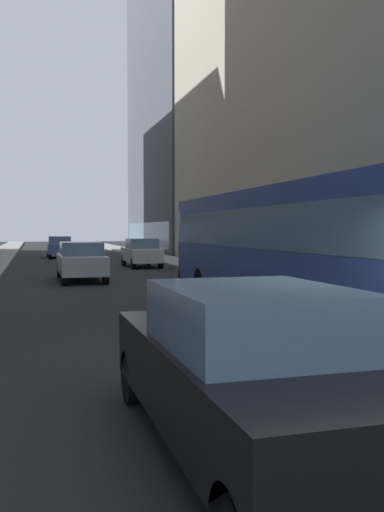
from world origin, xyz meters
TOP-DOWN VIEW (x-y plane):
  - ground_plane at (0.00, 35.00)m, footprint 120.00×120.00m
  - sidewalk_right at (5.70, 35.00)m, footprint 2.40×110.00m
  - building_right_far at (11.90, 47.89)m, footprint 8.64×21.27m
  - transit_bus at (2.80, 6.54)m, footprint 2.78×11.53m
  - car_white_van at (2.80, 25.42)m, footprint 1.71×4.12m
  - car_silver_sedan at (-1.20, 17.95)m, footprint 1.79×4.68m
  - car_blue_hatchback at (-1.20, 37.42)m, footprint 1.73×4.12m
  - car_black_suv at (-1.20, -0.60)m, footprint 1.71×4.51m
  - dalmatian_dog at (1.00, 2.00)m, footprint 0.22×0.96m

SIDE VIEW (x-z plane):
  - ground_plane at x=0.00m, z-range 0.00..0.00m
  - sidewalk_right at x=5.70m, z-range 0.00..0.15m
  - dalmatian_dog at x=1.00m, z-range 0.15..0.87m
  - car_white_van at x=2.80m, z-range 0.01..1.63m
  - car_blue_hatchback at x=-1.20m, z-range 0.01..1.63m
  - car_black_suv at x=-1.20m, z-range 0.01..1.63m
  - car_silver_sedan at x=-1.20m, z-range 0.01..1.63m
  - transit_bus at x=2.80m, z-range 0.25..3.30m
  - building_right_far at x=11.90m, z-range -0.01..39.67m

